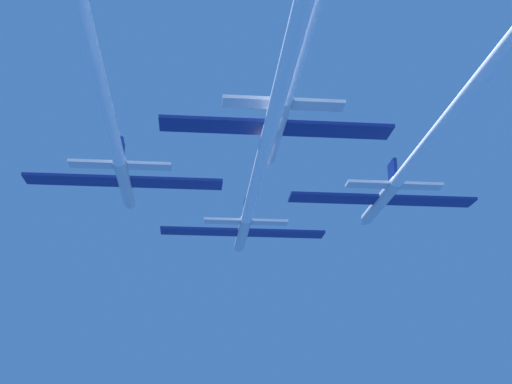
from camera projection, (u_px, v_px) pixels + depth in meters
name	position (u px, v px, depth m)	size (l,w,h in m)	color
jet_lead	(258.00, 174.00, 68.08)	(20.99, 72.27, 3.48)	silver
jet_left_wing	(102.00, 92.00, 54.16)	(20.99, 70.92, 3.48)	silver
jet_right_wing	(458.00, 107.00, 55.03)	(20.99, 76.82, 3.48)	silver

